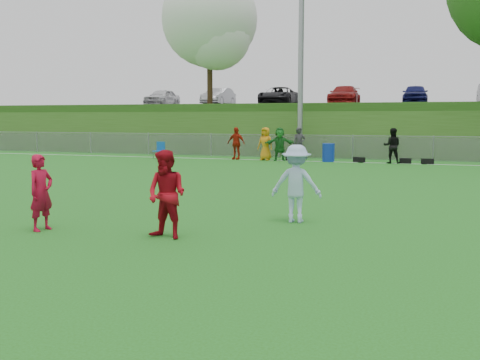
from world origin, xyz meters
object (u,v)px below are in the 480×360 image
at_px(player_red_left, 41,193).
at_px(recycling_bin, 328,153).
at_px(player_blue, 296,184).
at_px(player_red_center, 167,195).

bearing_deg(player_red_left, recycling_bin, 1.40).
distance_m(player_red_left, recycling_bin, 18.31).
relative_size(player_blue, recycling_bin, 1.80).
bearing_deg(player_red_center, player_red_left, -166.18).
bearing_deg(player_red_center, player_blue, 60.62).
bearing_deg(player_red_left, player_blue, -52.22).
xyz_separation_m(player_red_left, recycling_bin, (2.81, 18.09, -0.29)).
xyz_separation_m(player_red_left, player_red_center, (2.64, 0.13, 0.06)).
bearing_deg(player_blue, player_red_left, 24.56).
distance_m(player_red_center, player_blue, 2.95).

